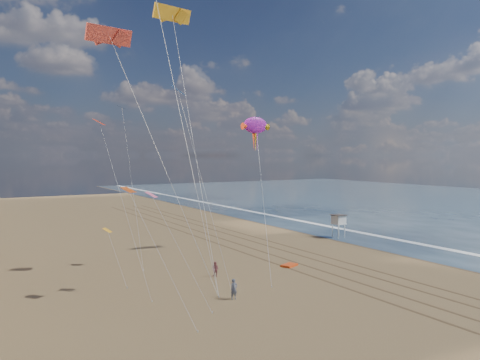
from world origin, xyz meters
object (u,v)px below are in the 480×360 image
Objects in this scene: show_kite at (255,126)px; kite_flyer_a at (234,289)px; grounded_kite at (289,265)px; kite_flyer_b at (215,269)px; lifeguard_stand at (339,220)px.

show_kite reaches higher than kite_flyer_a.
grounded_kite is at bearing 32.40° from kite_flyer_a.
kite_flyer_b is at bearing 73.80° from kite_flyer_a.
lifeguard_stand reaches higher than kite_flyer_b.
show_kite reaches higher than grounded_kite.
lifeguard_stand is 2.24× the size of kite_flyer_b.
grounded_kite is 13.56m from kite_flyer_a.
lifeguard_stand reaches higher than grounded_kite.
show_kite is 21.58m from kite_flyer_b.
kite_flyer_a is (-13.32, -17.43, -15.45)m from show_kite.
kite_flyer_a is at bearing -147.57° from lifeguard_stand.
lifeguard_stand reaches higher than kite_flyer_a.
kite_flyer_b is at bearing -138.42° from show_kite.
kite_flyer_a is (-11.39, -7.31, 0.78)m from grounded_kite.
show_kite is at bearing 52.33° from kite_flyer_a.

